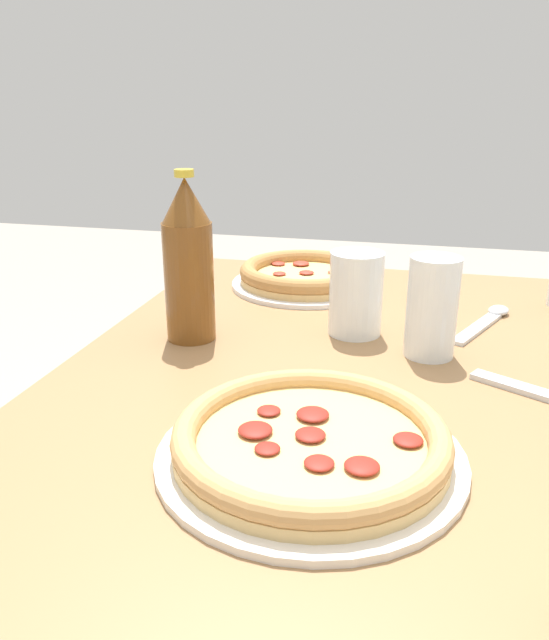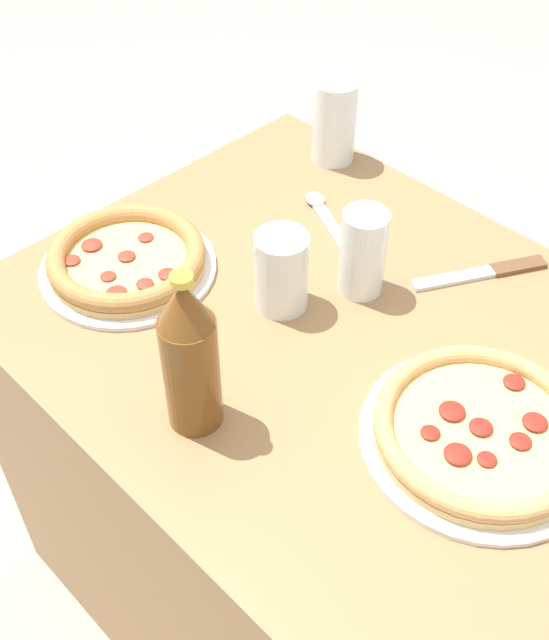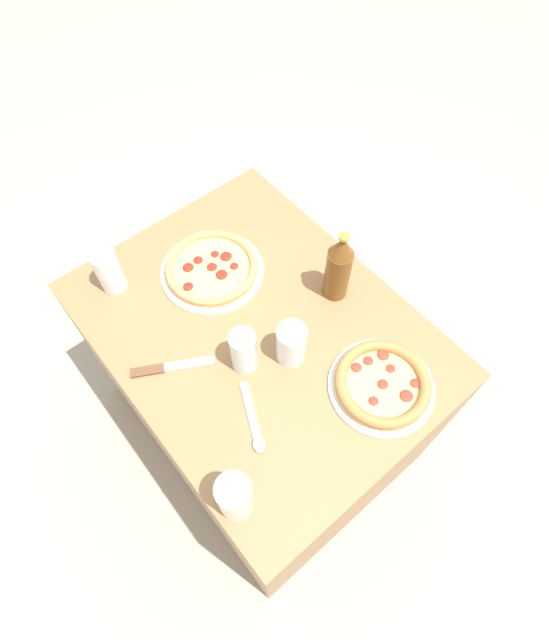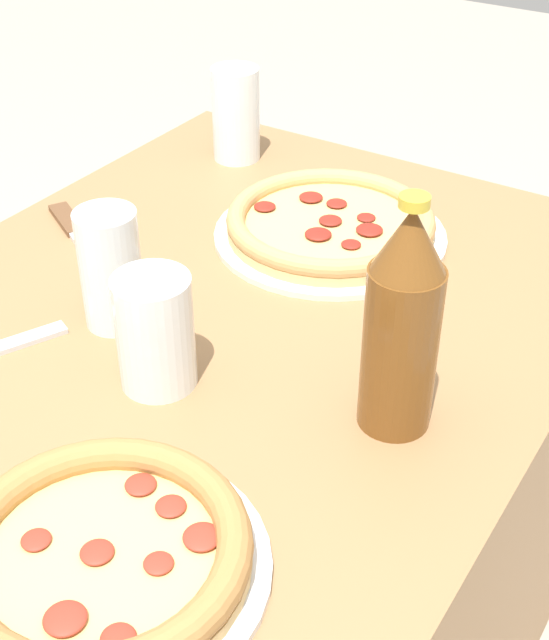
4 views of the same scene
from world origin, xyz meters
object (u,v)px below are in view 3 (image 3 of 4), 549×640
Objects in this scene: glass_orange_juice at (291,345)px; pizza_pepperoni at (212,268)px; glass_mango_juice at (109,272)px; glass_iced_tea at (244,352)px; knife at (169,367)px; pizza_margherita at (382,384)px; glass_lemonade at (235,498)px; spoon at (255,427)px; beer_bottle at (339,267)px.

pizza_pepperoni is at bearing 179.84° from glass_orange_juice.
glass_mango_juice is at bearing -120.00° from pizza_pepperoni.
knife is at bearing -125.59° from glass_iced_tea.
glass_orange_juice is at bearing 57.11° from knife.
pizza_pepperoni is 1.49× the size of knife.
pizza_pepperoni is 0.31m from glass_iced_tea.
knife is (-0.11, -0.16, -0.06)m from glass_iced_tea.
glass_orange_juice is (0.35, -0.00, 0.04)m from pizza_pepperoni.
glass_lemonade is at bearing -91.07° from pizza_margherita.
pizza_margherita is at bearing 88.93° from glass_lemonade.
spoon is (0.58, 0.04, -0.06)m from glass_mango_juice.
pizza_margherita is 1.81× the size of glass_lemonade.
glass_mango_juice is 1.13× the size of glass_orange_juice.
glass_iced_tea reaches higher than spoon.
spoon is at bearing -68.28° from beer_bottle.
glass_orange_juice is (0.06, 0.11, -0.01)m from glass_iced_tea.
pizza_pepperoni is 0.35m from glass_orange_juice.
knife is (-0.10, -0.49, -0.11)m from beer_bottle.
beer_bottle is (-0.29, 0.11, 0.09)m from pizza_margherita.
glass_orange_juice is 0.22m from spoon.
pizza_margherita is at bearing 68.67° from spoon.
beer_bottle is at bearing 78.71° from knife.
glass_orange_juice reaches higher than spoon.
glass_lemonade is (0.56, -0.34, 0.05)m from pizza_pepperoni.
glass_mango_juice is 0.77× the size of spoon.
beer_bottle reaches higher than knife.
glass_iced_tea is 0.35m from glass_lemonade.
glass_lemonade is 0.74× the size of knife.
glass_mango_juice reaches higher than glass_orange_juice.
spoon is (0.17, -0.42, -0.11)m from beer_bottle.
glass_mango_juice is 0.62m from beer_bottle.
glass_iced_tea is 0.45m from glass_mango_juice.
glass_lemonade is 0.63m from beer_bottle.
glass_mango_juice reaches higher than knife.
pizza_pepperoni is (-0.56, -0.11, -0.00)m from pizza_margherita.
pizza_margherita is at bearing -20.99° from beer_bottle.
glass_iced_tea is 0.18m from spoon.
knife is (-0.39, -0.38, -0.02)m from pizza_margherita.
beer_bottle is at bearing 159.01° from pizza_margherita.
pizza_pepperoni is at bearing 123.35° from knife.
glass_iced_tea is (0.29, -0.11, 0.04)m from pizza_pepperoni.
glass_orange_juice is at bearing -151.83° from pizza_margherita.
glass_orange_juice is 0.24m from beer_bottle.
beer_bottle reaches higher than pizza_pepperoni.
pizza_margherita is at bearing 39.10° from glass_iced_tea.
glass_orange_juice reaches higher than knife.
glass_lemonade is at bearing -10.24° from knife.
glass_iced_tea is at bearing 54.41° from knife.
glass_mango_juice is 0.54m from glass_orange_juice.
beer_bottle is (-0.28, 0.56, 0.05)m from glass_lemonade.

